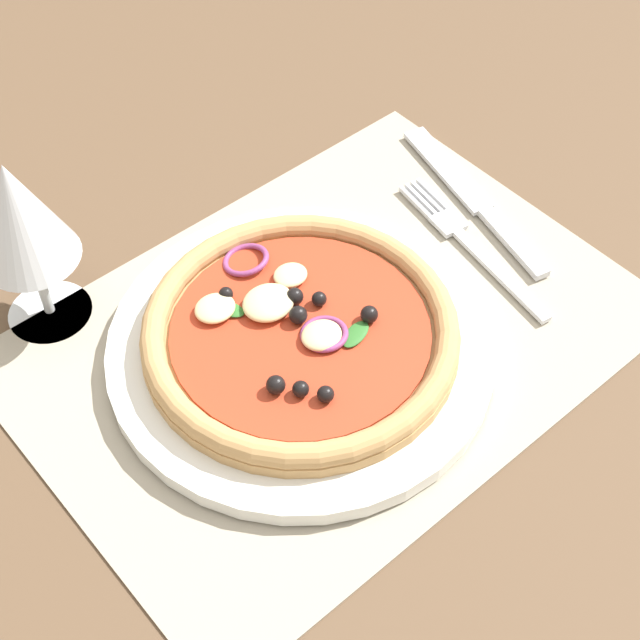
# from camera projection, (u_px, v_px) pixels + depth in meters

# --- Properties ---
(ground_plane) EXTENTS (1.90, 1.40, 0.02)m
(ground_plane) POSITION_uv_depth(u_px,v_px,m) (328.00, 348.00, 0.73)
(ground_plane) COLOR brown
(placemat) EXTENTS (0.45, 0.33, 0.00)m
(placemat) POSITION_uv_depth(u_px,v_px,m) (328.00, 336.00, 0.72)
(placemat) COLOR #A39984
(placemat) RESTS_ON ground_plane
(plate) EXTENTS (0.28, 0.28, 0.01)m
(plate) POSITION_uv_depth(u_px,v_px,m) (301.00, 348.00, 0.70)
(plate) COLOR silver
(plate) RESTS_ON placemat
(pizza) EXTENTS (0.23, 0.23, 0.03)m
(pizza) POSITION_uv_depth(u_px,v_px,m) (300.00, 332.00, 0.69)
(pizza) COLOR tan
(pizza) RESTS_ON plate
(fork) EXTENTS (0.04, 0.18, 0.00)m
(fork) POSITION_uv_depth(u_px,v_px,m) (466.00, 240.00, 0.78)
(fork) COLOR silver
(fork) RESTS_ON placemat
(knife) EXTENTS (0.06, 0.20, 0.01)m
(knife) POSITION_uv_depth(u_px,v_px,m) (472.00, 197.00, 0.81)
(knife) COLOR silver
(knife) RESTS_ON placemat
(wine_glass) EXTENTS (0.07, 0.07, 0.15)m
(wine_glass) POSITION_uv_depth(u_px,v_px,m) (19.00, 217.00, 0.66)
(wine_glass) COLOR silver
(wine_glass) RESTS_ON ground_plane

